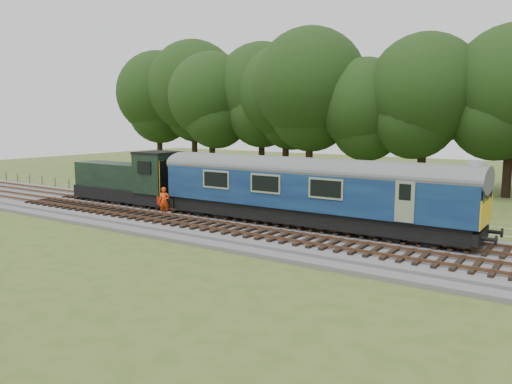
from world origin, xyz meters
The scene contains 9 objects.
ground centered at (0.00, 0.00, 0.00)m, with size 120.00×120.00×0.00m, color #3D551F.
ballast centered at (0.00, 0.00, 0.17)m, with size 70.00×7.00×0.35m, color #4C4C4F.
track_north centered at (0.00, 1.40, 0.42)m, with size 67.20×2.40×0.21m.
track_south centered at (0.00, -1.60, 0.42)m, with size 67.20×2.40×0.21m.
fence centered at (0.00, 4.50, 0.00)m, with size 64.00×0.12×1.00m, color #6B6054, non-canonical shape.
tree_line centered at (0.00, 22.00, 0.00)m, with size 70.00×8.00×18.00m, color black, non-canonical shape.
dmu_railcar centered at (3.36, 1.40, 2.61)m, with size 18.05×2.86×3.88m.
shunter_loco centered at (-10.57, 1.40, 1.97)m, with size 8.91×2.60×3.38m.
worker centered at (-5.52, -0.54, 1.22)m, with size 0.63×0.42×1.74m, color #EB3D0C.
Camera 1 is at (16.04, -22.51, 6.19)m, focal length 35.00 mm.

